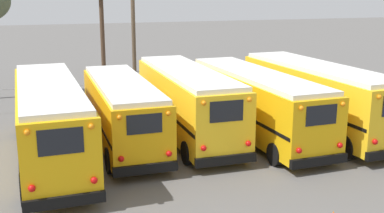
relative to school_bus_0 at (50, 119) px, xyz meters
name	(u,v)px	position (x,y,z in m)	size (l,w,h in m)	color
ground_plane	(192,140)	(6.29, 0.81, -1.79)	(160.00, 160.00, 0.00)	#5B5956
school_bus_0	(50,119)	(0.00, 0.00, 0.00)	(2.84, 10.95, 3.27)	#EAAA0F
school_bus_1	(122,110)	(3.14, 1.19, -0.16)	(2.49, 9.41, 2.96)	#E5A00C
school_bus_2	(187,100)	(6.29, 1.57, -0.03)	(2.57, 10.10, 3.24)	yellow
school_bus_3	(255,101)	(9.44, 0.74, -0.11)	(2.86, 10.88, 3.08)	#EAAA0F
school_bus_4	(316,95)	(12.58, 0.42, 0.02)	(3.04, 10.72, 3.32)	yellow
utility_pole	(133,24)	(5.79, 11.49, 2.90)	(1.80, 0.26, 8.98)	brown
fence_line	(152,87)	(6.29, 8.79, -0.79)	(20.64, 0.06, 1.42)	#939399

